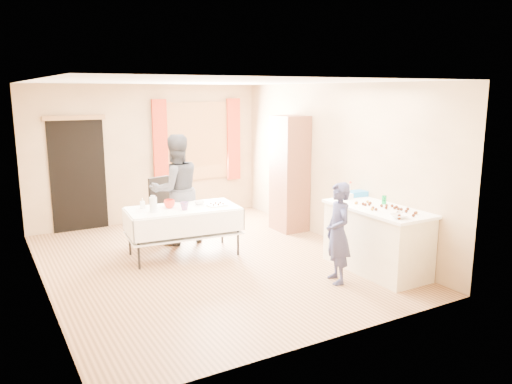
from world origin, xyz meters
TOP-DOWN VIEW (x-y plane):
  - floor at (0.00, 0.00)m, footprint 4.50×5.50m
  - ceiling at (0.00, 0.00)m, footprint 4.50×5.50m
  - wall_back at (0.00, 2.76)m, footprint 4.50×0.02m
  - wall_front at (0.00, -2.76)m, footprint 4.50×0.02m
  - wall_left at (-2.26, 0.00)m, footprint 0.02×5.50m
  - wall_right at (2.26, 0.00)m, footprint 0.02×5.50m
  - window_frame at (1.00, 2.72)m, footprint 1.32×0.06m
  - window_pane at (1.00, 2.71)m, footprint 1.20×0.02m
  - curtain_left at (0.22, 2.67)m, footprint 0.28×0.06m
  - curtain_right at (1.78, 2.67)m, footprint 0.28×0.06m
  - doorway at (-1.30, 2.73)m, footprint 0.95×0.04m
  - door_lintel at (-1.30, 2.70)m, footprint 1.05×0.06m
  - cabinet at (1.99, 0.89)m, footprint 0.50×0.60m
  - counter at (1.89, -1.47)m, footprint 0.74×1.57m
  - party_table at (-0.21, 0.47)m, footprint 1.74×1.01m
  - chair at (-0.10, 1.56)m, footprint 0.54×0.54m
  - girl at (1.14, -1.55)m, footprint 0.66×0.59m
  - woman at (-0.07, 1.12)m, footprint 0.89×0.70m
  - soda_can at (2.10, -1.37)m, footprint 0.08×0.08m
  - mixing_bowl at (1.69, -2.05)m, footprint 0.31×0.31m
  - foam_block at (1.86, -0.85)m, footprint 0.16×0.12m
  - blue_basket at (2.13, -0.77)m, footprint 0.32×0.23m
  - pitcher at (-0.69, 0.41)m, footprint 0.12×0.12m
  - cup_red at (-0.39, 0.55)m, footprint 0.18×0.18m
  - cup_rainbow at (-0.25, 0.32)m, footprint 0.17×0.17m
  - small_bowl at (0.10, 0.55)m, footprint 0.24×0.24m
  - pastry_tray at (0.29, 0.32)m, footprint 0.30×0.23m
  - bottle at (-0.75, 0.72)m, footprint 0.10×0.10m
  - cake_balls at (1.88, -1.66)m, footprint 0.51×0.97m

SIDE VIEW (x-z plane):
  - floor at x=0.00m, z-range -0.02..0.00m
  - chair at x=-0.10m, z-range -0.21..0.82m
  - party_table at x=-0.21m, z-range 0.07..0.82m
  - counter at x=1.89m, z-range 0.00..0.91m
  - girl at x=1.14m, z-range 0.00..1.33m
  - pastry_tray at x=0.29m, z-range 0.75..0.77m
  - small_bowl at x=0.10m, z-range 0.75..0.80m
  - cup_rainbow at x=-0.25m, z-range 0.75..0.87m
  - cup_red at x=-0.39m, z-range 0.75..0.88m
  - bottle at x=-0.75m, z-range 0.75..0.91m
  - pitcher at x=-0.69m, z-range 0.75..0.97m
  - woman at x=-0.07m, z-range 0.00..1.80m
  - cake_balls at x=1.88m, z-range 0.91..0.95m
  - mixing_bowl at x=1.69m, z-range 0.91..0.96m
  - foam_block at x=1.86m, z-range 0.91..0.99m
  - blue_basket at x=2.13m, z-range 0.91..0.99m
  - soda_can at x=2.10m, z-range 0.91..1.03m
  - doorway at x=-1.30m, z-range 0.00..2.00m
  - cabinet at x=1.99m, z-range 0.00..2.06m
  - wall_back at x=0.00m, z-range 0.00..2.60m
  - wall_front at x=0.00m, z-range 0.00..2.60m
  - wall_left at x=-2.26m, z-range 0.00..2.60m
  - wall_right at x=2.26m, z-range 0.00..2.60m
  - window_frame at x=1.00m, z-range 0.74..2.26m
  - window_pane at x=1.00m, z-range 0.80..2.20m
  - curtain_left at x=0.22m, z-range 0.67..2.33m
  - curtain_right at x=1.78m, z-range 0.67..2.33m
  - door_lintel at x=-1.30m, z-range 1.98..2.06m
  - ceiling at x=0.00m, z-range 2.60..2.62m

